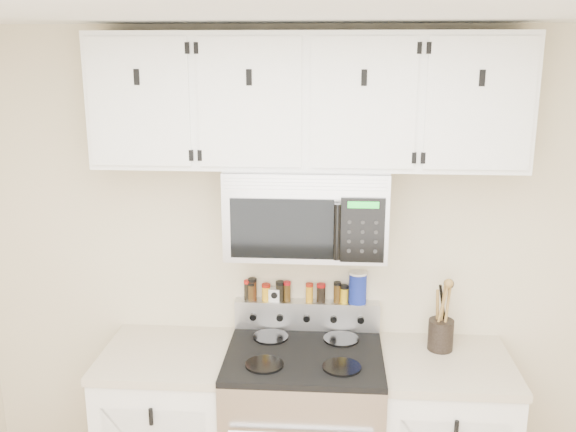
{
  "coord_description": "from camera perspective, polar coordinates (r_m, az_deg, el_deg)",
  "views": [
    {
      "loc": [
        0.12,
        -1.43,
        2.37
      ],
      "look_at": [
        -0.08,
        1.45,
        1.63
      ],
      "focal_mm": 40.0,
      "sensor_mm": 36.0,
      "label": 1
    }
  ],
  "objects": [
    {
      "name": "back_wall",
      "position": [
        3.37,
        1.76,
        -5.0
      ],
      "size": [
        3.5,
        0.01,
        2.5
      ],
      "primitive_type": "cube",
      "color": "#C6BB94",
      "rests_on": "floor"
    },
    {
      "name": "base_cabinet_left",
      "position": [
        3.55,
        -10.36,
        -18.36
      ],
      "size": [
        0.64,
        0.62,
        0.92
      ],
      "color": "white",
      "rests_on": "floor"
    },
    {
      "name": "microwave",
      "position": [
        3.08,
        1.67,
        0.49
      ],
      "size": [
        0.76,
        0.44,
        0.42
      ],
      "color": "#9E9EA3",
      "rests_on": "back_wall"
    },
    {
      "name": "upper_cabinets",
      "position": [
        3.02,
        1.76,
        10.22
      ],
      "size": [
        2.0,
        0.35,
        0.62
      ],
      "color": "white",
      "rests_on": "back_wall"
    },
    {
      "name": "utensil_crock",
      "position": [
        3.34,
        13.43,
        -10.03
      ],
      "size": [
        0.13,
        0.13,
        0.37
      ],
      "color": "black",
      "rests_on": "base_cabinet_right"
    },
    {
      "name": "kitchen_timer",
      "position": [
        3.39,
        -1.2,
        -6.99
      ],
      "size": [
        0.06,
        0.05,
        0.07
      ],
      "primitive_type": "cube",
      "rotation": [
        0.0,
        0.0,
        -0.09
      ],
      "color": "white",
      "rests_on": "range"
    },
    {
      "name": "salt_canister",
      "position": [
        3.36,
        6.22,
        -6.32
      ],
      "size": [
        0.09,
        0.09,
        0.17
      ],
      "color": "#152796",
      "rests_on": "range"
    },
    {
      "name": "spice_jar_0",
      "position": [
        3.4,
        -3.61,
        -6.58
      ],
      "size": [
        0.04,
        0.04,
        0.11
      ],
      "color": "black",
      "rests_on": "range"
    },
    {
      "name": "spice_jar_1",
      "position": [
        3.4,
        -3.25,
        -6.66
      ],
      "size": [
        0.05,
        0.05,
        0.1
      ],
      "color": "#3E280E",
      "rests_on": "range"
    },
    {
      "name": "spice_jar_2",
      "position": [
        3.39,
        -3.18,
        -6.51
      ],
      "size": [
        0.05,
        0.05,
        0.12
      ],
      "color": "#3B1E0E",
      "rests_on": "range"
    },
    {
      "name": "spice_jar_3",
      "position": [
        3.39,
        -1.96,
        -6.77
      ],
      "size": [
        0.05,
        0.05,
        0.09
      ],
      "color": "gold",
      "rests_on": "range"
    },
    {
      "name": "spice_jar_4",
      "position": [
        3.38,
        -0.71,
        -6.68
      ],
      "size": [
        0.05,
        0.05,
        0.11
      ],
      "color": "black",
      "rests_on": "range"
    },
    {
      "name": "spice_jar_5",
      "position": [
        3.38,
        -0.08,
        -6.7
      ],
      "size": [
        0.04,
        0.04,
        0.11
      ],
      "color": "#402B0F",
      "rests_on": "range"
    },
    {
      "name": "spice_jar_6",
      "position": [
        3.37,
        1.91,
        -6.8
      ],
      "size": [
        0.04,
        0.04,
        0.1
      ],
      "color": "orange",
      "rests_on": "range"
    },
    {
      "name": "spice_jar_7",
      "position": [
        3.37,
        2.95,
        -6.83
      ],
      "size": [
        0.05,
        0.05,
        0.1
      ],
      "color": "black",
      "rests_on": "range"
    },
    {
      "name": "spice_jar_8",
      "position": [
        3.37,
        4.4,
        -6.76
      ],
      "size": [
        0.04,
        0.04,
        0.11
      ],
      "color": "#462F10",
      "rests_on": "range"
    },
    {
      "name": "spice_jar_9",
      "position": [
        3.37,
        5.01,
        -6.9
      ],
      "size": [
        0.04,
        0.04,
        0.09
      ],
      "color": "gold",
      "rests_on": "range"
    }
  ]
}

